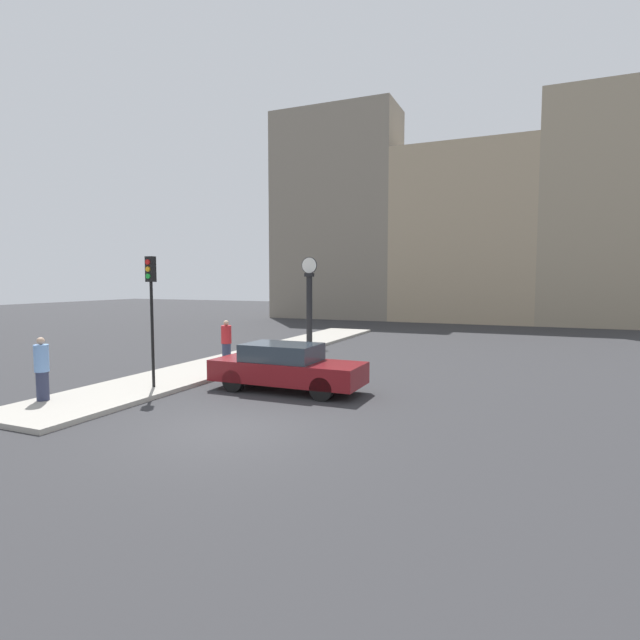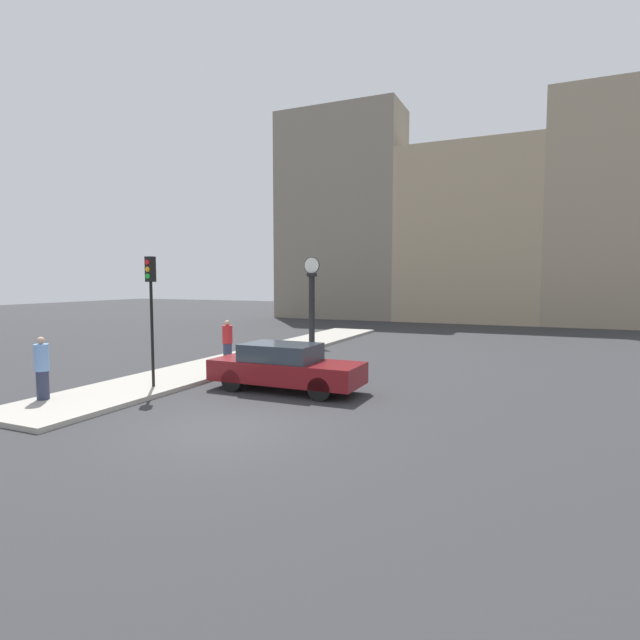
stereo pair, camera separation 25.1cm
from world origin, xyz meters
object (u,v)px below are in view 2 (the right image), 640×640
object	(u,v)px
traffic_light_near	(151,294)
pedestrian_red_top	(227,342)
sedan_car	(285,367)
street_clock	(312,300)
pedestrian_blue_stripe	(42,368)

from	to	relation	value
traffic_light_near	pedestrian_red_top	size ratio (longest dim) A/B	2.37
sedan_car	pedestrian_red_top	bearing A→B (deg)	144.02
street_clock	pedestrian_red_top	xyz separation A→B (m)	(-0.30, -7.20, -1.37)
traffic_light_near	pedestrian_blue_stripe	size ratio (longest dim) A/B	2.30
street_clock	pedestrian_blue_stripe	world-z (taller)	street_clock
street_clock	pedestrian_red_top	world-z (taller)	street_clock
pedestrian_blue_stripe	traffic_light_near	bearing A→B (deg)	58.54
pedestrian_red_top	sedan_car	bearing A→B (deg)	-35.98
sedan_car	pedestrian_red_top	size ratio (longest dim) A/B	2.81
sedan_car	pedestrian_blue_stripe	distance (m)	6.69
street_clock	pedestrian_red_top	size ratio (longest dim) A/B	2.66
pedestrian_red_top	pedestrian_blue_stripe	world-z (taller)	pedestrian_blue_stripe
street_clock	pedestrian_blue_stripe	bearing A→B (deg)	-95.30
traffic_light_near	pedestrian_red_top	xyz separation A→B (m)	(-0.51, 4.68, -2.00)
pedestrian_red_top	pedestrian_blue_stripe	xyz separation A→B (m)	(-1.03, -7.21, 0.03)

